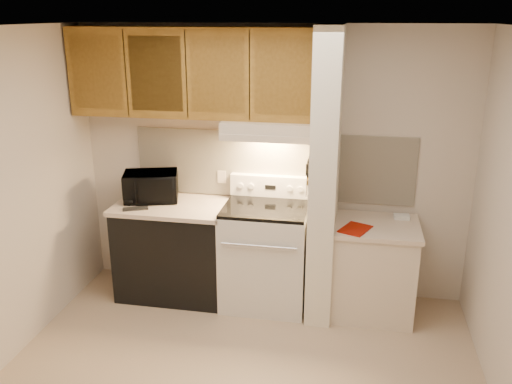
# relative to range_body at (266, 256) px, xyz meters

# --- Properties ---
(floor) EXTENTS (3.60, 3.60, 0.00)m
(floor) POSITION_rel_range_body_xyz_m (0.00, -1.16, -0.46)
(floor) COLOR tan
(floor) RESTS_ON ground
(ceiling) EXTENTS (3.60, 3.60, 0.00)m
(ceiling) POSITION_rel_range_body_xyz_m (0.00, -1.16, 2.04)
(ceiling) COLOR white
(ceiling) RESTS_ON wall_back
(wall_back) EXTENTS (3.60, 2.50, 0.02)m
(wall_back) POSITION_rel_range_body_xyz_m (0.00, 0.34, 0.79)
(wall_back) COLOR beige
(wall_back) RESTS_ON floor
(backsplash) EXTENTS (2.60, 0.02, 0.63)m
(backsplash) POSITION_rel_range_body_xyz_m (0.00, 0.33, 0.78)
(backsplash) COLOR white
(backsplash) RESTS_ON wall_back
(range_body) EXTENTS (0.76, 0.65, 0.92)m
(range_body) POSITION_rel_range_body_xyz_m (0.00, 0.00, 0.00)
(range_body) COLOR silver
(range_body) RESTS_ON floor
(oven_window) EXTENTS (0.50, 0.01, 0.30)m
(oven_window) POSITION_rel_range_body_xyz_m (0.00, -0.32, 0.04)
(oven_window) COLOR black
(oven_window) RESTS_ON range_body
(oven_handle) EXTENTS (0.65, 0.02, 0.02)m
(oven_handle) POSITION_rel_range_body_xyz_m (0.00, -0.35, 0.26)
(oven_handle) COLOR silver
(oven_handle) RESTS_ON range_body
(cooktop) EXTENTS (0.74, 0.64, 0.03)m
(cooktop) POSITION_rel_range_body_xyz_m (0.00, 0.00, 0.48)
(cooktop) COLOR black
(cooktop) RESTS_ON range_body
(range_backguard) EXTENTS (0.76, 0.08, 0.20)m
(range_backguard) POSITION_rel_range_body_xyz_m (0.00, 0.28, 0.59)
(range_backguard) COLOR silver
(range_backguard) RESTS_ON range_body
(range_display) EXTENTS (0.10, 0.01, 0.04)m
(range_display) POSITION_rel_range_body_xyz_m (0.00, 0.24, 0.59)
(range_display) COLOR black
(range_display) RESTS_ON range_backguard
(range_knob_left_outer) EXTENTS (0.05, 0.02, 0.05)m
(range_knob_left_outer) POSITION_rel_range_body_xyz_m (-0.28, 0.24, 0.59)
(range_knob_left_outer) COLOR silver
(range_knob_left_outer) RESTS_ON range_backguard
(range_knob_left_inner) EXTENTS (0.05, 0.02, 0.05)m
(range_knob_left_inner) POSITION_rel_range_body_xyz_m (-0.18, 0.24, 0.59)
(range_knob_left_inner) COLOR silver
(range_knob_left_inner) RESTS_ON range_backguard
(range_knob_right_inner) EXTENTS (0.05, 0.02, 0.05)m
(range_knob_right_inner) POSITION_rel_range_body_xyz_m (0.18, 0.24, 0.59)
(range_knob_right_inner) COLOR silver
(range_knob_right_inner) RESTS_ON range_backguard
(range_knob_right_outer) EXTENTS (0.05, 0.02, 0.05)m
(range_knob_right_outer) POSITION_rel_range_body_xyz_m (0.28, 0.24, 0.59)
(range_knob_right_outer) COLOR silver
(range_knob_right_outer) RESTS_ON range_backguard
(dishwasher_front) EXTENTS (1.00, 0.63, 0.87)m
(dishwasher_front) POSITION_rel_range_body_xyz_m (-0.88, 0.01, -0.03)
(dishwasher_front) COLOR black
(dishwasher_front) RESTS_ON floor
(left_countertop) EXTENTS (1.04, 0.67, 0.04)m
(left_countertop) POSITION_rel_range_body_xyz_m (-0.88, 0.01, 0.43)
(left_countertop) COLOR beige
(left_countertop) RESTS_ON dishwasher_front
(spoon_rest) EXTENTS (0.23, 0.15, 0.02)m
(spoon_rest) POSITION_rel_range_body_xyz_m (-1.15, -0.19, 0.46)
(spoon_rest) COLOR black
(spoon_rest) RESTS_ON left_countertop
(teal_jar) EXTENTS (0.09, 0.09, 0.09)m
(teal_jar) POSITION_rel_range_body_xyz_m (-1.09, 0.23, 0.50)
(teal_jar) COLOR #245F61
(teal_jar) RESTS_ON left_countertop
(outlet) EXTENTS (0.08, 0.01, 0.12)m
(outlet) POSITION_rel_range_body_xyz_m (-0.48, 0.32, 0.64)
(outlet) COLOR beige
(outlet) RESTS_ON backsplash
(microwave) EXTENTS (0.56, 0.46, 0.27)m
(microwave) POSITION_rel_range_body_xyz_m (-1.10, 0.08, 0.59)
(microwave) COLOR black
(microwave) RESTS_ON left_countertop
(partition_pillar) EXTENTS (0.22, 0.70, 2.50)m
(partition_pillar) POSITION_rel_range_body_xyz_m (0.51, -0.01, 0.79)
(partition_pillar) COLOR white
(partition_pillar) RESTS_ON floor
(pillar_trim) EXTENTS (0.01, 0.70, 0.04)m
(pillar_trim) POSITION_rel_range_body_xyz_m (0.39, -0.01, 0.84)
(pillar_trim) COLOR olive
(pillar_trim) RESTS_ON partition_pillar
(knife_strip) EXTENTS (0.02, 0.42, 0.04)m
(knife_strip) POSITION_rel_range_body_xyz_m (0.39, -0.06, 0.86)
(knife_strip) COLOR black
(knife_strip) RESTS_ON partition_pillar
(knife_blade_a) EXTENTS (0.01, 0.03, 0.16)m
(knife_blade_a) POSITION_rel_range_body_xyz_m (0.38, -0.20, 0.76)
(knife_blade_a) COLOR silver
(knife_blade_a) RESTS_ON knife_strip
(knife_handle_a) EXTENTS (0.02, 0.02, 0.10)m
(knife_handle_a) POSITION_rel_range_body_xyz_m (0.38, -0.23, 0.91)
(knife_handle_a) COLOR black
(knife_handle_a) RESTS_ON knife_strip
(knife_blade_b) EXTENTS (0.01, 0.04, 0.18)m
(knife_blade_b) POSITION_rel_range_body_xyz_m (0.38, -0.12, 0.75)
(knife_blade_b) COLOR silver
(knife_blade_b) RESTS_ON knife_strip
(knife_handle_b) EXTENTS (0.02, 0.02, 0.10)m
(knife_handle_b) POSITION_rel_range_body_xyz_m (0.38, -0.13, 0.91)
(knife_handle_b) COLOR black
(knife_handle_b) RESTS_ON knife_strip
(knife_blade_c) EXTENTS (0.01, 0.04, 0.20)m
(knife_blade_c) POSITION_rel_range_body_xyz_m (0.38, -0.06, 0.74)
(knife_blade_c) COLOR silver
(knife_blade_c) RESTS_ON knife_strip
(knife_handle_c) EXTENTS (0.02, 0.02, 0.10)m
(knife_handle_c) POSITION_rel_range_body_xyz_m (0.38, -0.06, 0.91)
(knife_handle_c) COLOR black
(knife_handle_c) RESTS_ON knife_strip
(knife_blade_d) EXTENTS (0.01, 0.04, 0.16)m
(knife_blade_d) POSITION_rel_range_body_xyz_m (0.38, 0.02, 0.76)
(knife_blade_d) COLOR silver
(knife_blade_d) RESTS_ON knife_strip
(knife_handle_d) EXTENTS (0.02, 0.02, 0.10)m
(knife_handle_d) POSITION_rel_range_body_xyz_m (0.38, 0.01, 0.91)
(knife_handle_d) COLOR black
(knife_handle_d) RESTS_ON knife_strip
(knife_blade_e) EXTENTS (0.01, 0.04, 0.18)m
(knife_blade_e) POSITION_rel_range_body_xyz_m (0.38, 0.11, 0.75)
(knife_blade_e) COLOR silver
(knife_blade_e) RESTS_ON knife_strip
(knife_handle_e) EXTENTS (0.02, 0.02, 0.10)m
(knife_handle_e) POSITION_rel_range_body_xyz_m (0.38, 0.10, 0.91)
(knife_handle_e) COLOR black
(knife_handle_e) RESTS_ON knife_strip
(oven_mitt) EXTENTS (0.03, 0.10, 0.24)m
(oven_mitt) POSITION_rel_range_body_xyz_m (0.38, 0.17, 0.75)
(oven_mitt) COLOR gray
(oven_mitt) RESTS_ON partition_pillar
(right_cab_base) EXTENTS (0.70, 0.60, 0.81)m
(right_cab_base) POSITION_rel_range_body_xyz_m (0.97, -0.01, -0.06)
(right_cab_base) COLOR beige
(right_cab_base) RESTS_ON floor
(right_countertop) EXTENTS (0.74, 0.64, 0.04)m
(right_countertop) POSITION_rel_range_body_xyz_m (0.97, -0.01, 0.37)
(right_countertop) COLOR beige
(right_countertop) RESTS_ON right_cab_base
(red_folder) EXTENTS (0.30, 0.34, 0.01)m
(red_folder) POSITION_rel_range_body_xyz_m (0.79, -0.16, 0.39)
(red_folder) COLOR #921203
(red_folder) RESTS_ON right_countertop
(white_box) EXTENTS (0.14, 0.10, 0.04)m
(white_box) POSITION_rel_range_body_xyz_m (1.19, 0.17, 0.41)
(white_box) COLOR white
(white_box) RESTS_ON right_countertop
(range_hood) EXTENTS (0.78, 0.44, 0.15)m
(range_hood) POSITION_rel_range_body_xyz_m (0.00, 0.12, 1.17)
(range_hood) COLOR beige
(range_hood) RESTS_ON upper_cabinets
(hood_lip) EXTENTS (0.78, 0.04, 0.06)m
(hood_lip) POSITION_rel_range_body_xyz_m (0.00, -0.08, 1.12)
(hood_lip) COLOR beige
(hood_lip) RESTS_ON range_hood
(upper_cabinets) EXTENTS (2.18, 0.33, 0.77)m
(upper_cabinets) POSITION_rel_range_body_xyz_m (-0.69, 0.17, 1.62)
(upper_cabinets) COLOR olive
(upper_cabinets) RESTS_ON wall_back
(cab_door_a) EXTENTS (0.46, 0.01, 0.63)m
(cab_door_a) POSITION_rel_range_body_xyz_m (-1.51, 0.01, 1.62)
(cab_door_a) COLOR olive
(cab_door_a) RESTS_ON upper_cabinets
(cab_gap_a) EXTENTS (0.01, 0.01, 0.73)m
(cab_gap_a) POSITION_rel_range_body_xyz_m (-1.23, 0.01, 1.62)
(cab_gap_a) COLOR black
(cab_gap_a) RESTS_ON upper_cabinets
(cab_door_b) EXTENTS (0.46, 0.01, 0.63)m
(cab_door_b) POSITION_rel_range_body_xyz_m (-0.96, 0.01, 1.62)
(cab_door_b) COLOR olive
(cab_door_b) RESTS_ON upper_cabinets
(cab_gap_b) EXTENTS (0.01, 0.01, 0.73)m
(cab_gap_b) POSITION_rel_range_body_xyz_m (-0.69, 0.01, 1.62)
(cab_gap_b) COLOR black
(cab_gap_b) RESTS_ON upper_cabinets
(cab_door_c) EXTENTS (0.46, 0.01, 0.63)m
(cab_door_c) POSITION_rel_range_body_xyz_m (-0.42, 0.01, 1.62)
(cab_door_c) COLOR olive
(cab_door_c) RESTS_ON upper_cabinets
(cab_gap_c) EXTENTS (0.01, 0.01, 0.73)m
(cab_gap_c) POSITION_rel_range_body_xyz_m (-0.14, 0.01, 1.62)
(cab_gap_c) COLOR black
(cab_gap_c) RESTS_ON upper_cabinets
(cab_door_d) EXTENTS (0.46, 0.01, 0.63)m
(cab_door_d) POSITION_rel_range_body_xyz_m (0.13, 0.01, 1.62)
(cab_door_d) COLOR olive
(cab_door_d) RESTS_ON upper_cabinets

